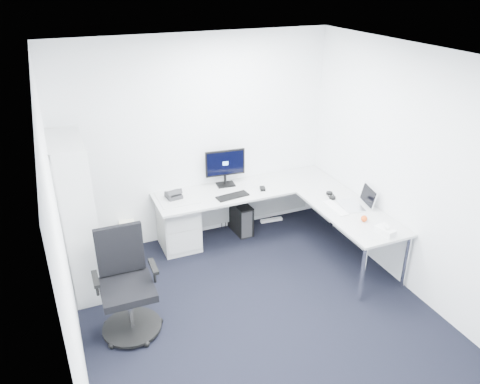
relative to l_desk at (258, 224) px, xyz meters
name	(u,v)px	position (x,y,z in m)	size (l,w,h in m)	color
ground	(266,325)	(-0.55, -1.40, -0.36)	(4.20, 4.20, 0.00)	black
ceiling	(274,61)	(-0.55, -1.40, 2.34)	(4.20, 4.20, 0.00)	white
wall_back	(198,141)	(-0.55, 0.70, 0.99)	(3.60, 0.02, 2.70)	white
wall_front	(436,376)	(-0.55, -3.50, 0.99)	(3.60, 0.02, 2.70)	white
wall_left	(64,252)	(-2.35, -1.40, 0.99)	(0.02, 4.20, 2.70)	white
wall_right	(422,180)	(1.25, -1.40, 0.99)	(0.02, 4.20, 2.70)	white
l_desk	(258,224)	(0.00, 0.00, 0.00)	(2.48, 1.39, 0.73)	#B2B4B4
drawer_pedestal	(178,221)	(-0.95, 0.47, 0.00)	(0.48, 0.60, 0.73)	#B2B4B4
bookshelf	(77,216)	(-2.17, 0.05, 0.54)	(0.35, 0.90, 1.81)	silver
task_chair	(127,287)	(-1.85, -0.95, 0.19)	(0.62, 0.62, 1.11)	black
black_pc_tower	(240,218)	(-0.04, 0.48, -0.15)	(0.20, 0.44, 0.43)	black
beige_pc_tower	(128,241)	(-1.61, 0.48, -0.16)	(0.19, 0.43, 0.41)	beige
power_strip	(271,220)	(0.49, 0.57, -0.34)	(0.33, 0.06, 0.04)	white
monitor	(225,168)	(-0.24, 0.54, 0.62)	(0.54, 0.17, 0.51)	black
black_keyboard	(233,196)	(-0.28, 0.18, 0.37)	(0.42, 0.15, 0.02)	black
mouse	(263,189)	(0.16, 0.22, 0.38)	(0.07, 0.11, 0.03)	black
desk_phone	(174,194)	(-0.99, 0.43, 0.43)	(0.19, 0.19, 0.13)	#29292C
laptop	(352,197)	(0.96, -0.64, 0.49)	(0.36, 0.35, 0.25)	silver
white_keyboard	(336,208)	(0.76, -0.60, 0.37)	(0.12, 0.42, 0.01)	white
headphones	(331,195)	(0.89, -0.30, 0.39)	(0.12, 0.20, 0.05)	black
orange_fruit	(364,219)	(0.88, -1.01, 0.40)	(0.08, 0.08, 0.08)	#D94A13
tissue_box	(385,231)	(0.92, -1.33, 0.40)	(0.11, 0.22, 0.08)	white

